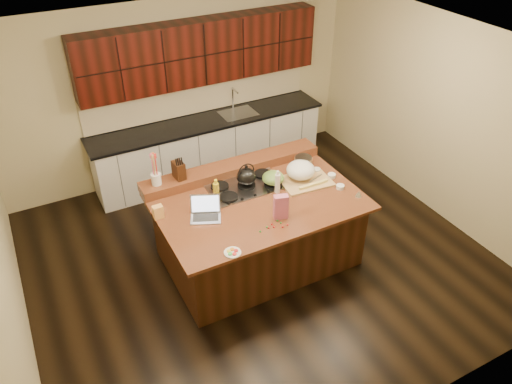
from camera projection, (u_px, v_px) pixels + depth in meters
room at (258, 169)px, 5.65m from camera, size 5.52×5.02×2.72m
island at (258, 230)px, 6.15m from camera, size 2.40×1.60×0.92m
back_ledge at (232, 168)px, 6.37m from camera, size 2.40×0.30×0.12m
cooktop at (246, 186)px, 6.10m from camera, size 0.92×0.52×0.05m
back_counter at (207, 116)px, 7.59m from camera, size 3.70×0.66×2.40m
kettle at (246, 177)px, 6.02m from camera, size 0.28×0.28×0.22m
green_bowl at (273, 178)px, 6.06m from camera, size 0.30×0.30×0.15m
laptop at (206, 211)px, 5.60m from camera, size 0.42×0.38×0.24m
oil_bottle at (216, 193)px, 5.76m from camera, size 0.07×0.07×0.27m
vinegar_bottle at (277, 183)px, 5.95m from camera, size 0.08×0.08×0.25m
wooden_tray at (302, 173)px, 6.18m from camera, size 0.65×0.52×0.25m
ramekin_a at (340, 187)px, 6.07m from camera, size 0.11×0.11×0.04m
ramekin_b at (317, 170)px, 6.39m from camera, size 0.12×0.12×0.04m
ramekin_c at (332, 176)px, 6.28m from camera, size 0.12×0.12×0.04m
strainer_bowl at (303, 161)px, 6.52m from camera, size 0.27×0.27×0.09m
kitchen_timer at (359, 194)px, 5.93m from camera, size 0.08×0.08×0.07m
pink_bag at (281, 207)px, 5.52m from camera, size 0.18×0.13×0.29m
candy_plate at (233, 253)px, 5.11m from camera, size 0.20×0.20×0.01m
package_box at (158, 212)px, 5.56m from camera, size 0.11×0.08×0.16m
utensil_crock at (156, 179)px, 5.91m from camera, size 0.14×0.14×0.14m
knife_block at (179, 170)px, 6.00m from camera, size 0.13×0.19×0.22m
gumdrop_0 at (272, 224)px, 5.49m from camera, size 0.02×0.02×0.02m
gumdrop_1 at (281, 223)px, 5.51m from camera, size 0.02×0.02×0.02m
gumdrop_2 at (274, 227)px, 5.45m from camera, size 0.02×0.02×0.02m
gumdrop_3 at (260, 231)px, 5.39m from camera, size 0.02×0.02×0.02m
gumdrop_4 at (283, 227)px, 5.45m from camera, size 0.02×0.02×0.02m
gumdrop_5 at (283, 218)px, 5.58m from camera, size 0.02×0.02×0.02m
gumdrop_6 at (288, 225)px, 5.48m from camera, size 0.02×0.02×0.02m
gumdrop_7 at (267, 227)px, 5.45m from camera, size 0.02×0.02×0.02m
gumdrop_8 at (269, 228)px, 5.44m from camera, size 0.02×0.02×0.02m
gumdrop_9 at (277, 221)px, 5.54m from camera, size 0.02×0.02×0.02m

